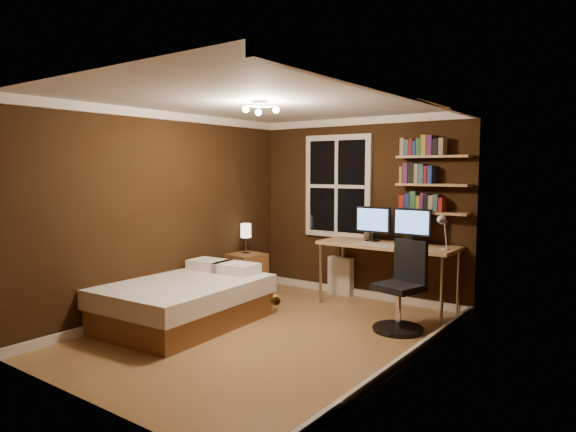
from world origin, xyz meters
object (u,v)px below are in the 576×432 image
Objects in this scene: monitor_right at (412,227)px; desk_lamp at (443,232)px; nightstand at (246,274)px; office_chair at (401,297)px; radiator at (341,276)px; bed at (186,301)px; desk at (387,248)px; bedside_lamp at (246,239)px; monitor_left at (373,224)px.

desk_lamp is at bearing -25.48° from monitor_right.
office_chair is at bearing 1.85° from nightstand.
nightstand reaches higher than radiator.
desk is at bearing 48.24° from bed.
bedside_lamp is at bearing 0.00° from nightstand.
monitor_left is (1.33, 2.10, 0.80)m from bed.
radiator is at bearing 158.10° from office_chair.
desk is 0.42m from monitor_right.
nightstand is 1.33× the size of desk_lamp.
monitor_left is 1.35m from office_chair.
nightstand is 0.51m from bedside_lamp.
radiator is (1.13, 0.76, -0.02)m from nightstand.
office_chair is (0.24, -0.85, -0.69)m from monitor_right.
monitor_right is (2.25, 0.60, 0.27)m from bedside_lamp.
monitor_left is 1.00× the size of monitor_right.
office_chair is at bearing -54.68° from desk.
monitor_right reaches higher than bed.
office_chair is (-0.24, -0.62, -0.68)m from desk_lamp.
monitor_left reaches higher than office_chair.
monitor_right reaches higher than desk_lamp.
desk is 3.59× the size of monitor_left.
bedside_lamp reaches higher than desk.
bed is 1.92× the size of office_chair.
nightstand is 1.18× the size of monitor_right.
desk is 4.03× the size of desk_lamp.
nightstand is at bearing 0.00° from bedside_lamp.
desk_lamp is (2.73, 0.37, 0.77)m from nightstand.
radiator is 1.01m from desk.
desk_lamp reaches higher than nightstand.
bed is 3.90× the size of monitor_right.
monitor_right is (1.88, 2.10, 0.80)m from bed.
desk_lamp is (1.03, -0.23, -0.01)m from monitor_left.
monitor_right is 1.12m from office_chair.
desk_lamp is at bearing -12.55° from monitor_left.
bedside_lamp is (-0.37, 1.50, 0.53)m from bed.
bed is 2.61m from monitor_left.
office_chair is at bearing -73.89° from monitor_right.
monitor_left reaches higher than nightstand.
bedside_lamp is at bearing -165.53° from desk.
monitor_right is 0.49× the size of office_chair.
bedside_lamp reaches higher than office_chair.
desk_lamp reaches higher than bedside_lamp.
bed is 3.90× the size of monitor_left.
radiator is at bearing 164.46° from monitor_left.
desk_lamp is at bearing 83.51° from office_chair.
bedside_lamp is 2.03m from desk.
bed is at bearing -141.66° from desk_lamp.
monitor_right is (2.25, 0.60, 0.78)m from nightstand.
monitor_left is (0.58, -0.16, 0.80)m from radiator.
monitor_left reaches higher than bedside_lamp.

